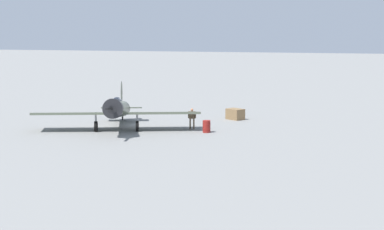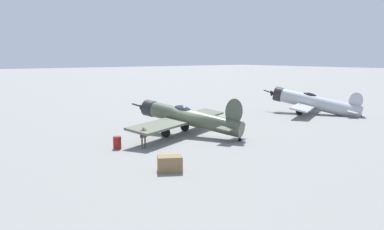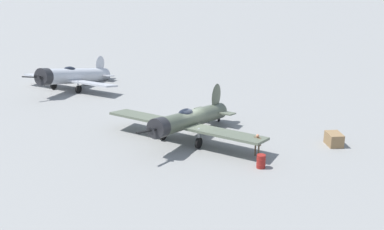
% 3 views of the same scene
% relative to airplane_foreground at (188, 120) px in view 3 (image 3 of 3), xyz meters
% --- Properties ---
extents(ground_plane, '(400.00, 400.00, 0.00)m').
position_rel_airplane_foreground_xyz_m(ground_plane, '(-0.21, 0.48, -1.55)').
color(ground_plane, gray).
extents(airplane_foreground, '(12.53, 10.55, 3.49)m').
position_rel_airplane_foreground_xyz_m(airplane_foreground, '(0.00, 0.00, 0.00)').
color(airplane_foreground, '#4C5442').
rests_on(airplane_foreground, ground_plane).
extents(airplane_mid_apron, '(10.81, 11.02, 3.49)m').
position_rel_airplane_foreground_xyz_m(airplane_mid_apron, '(-19.40, -1.46, -0.21)').
color(airplane_mid_apron, '#B7BABF').
rests_on(airplane_mid_apron, ground_plane).
extents(ground_crew_mechanic, '(0.62, 0.29, 1.62)m').
position_rel_airplane_foreground_xyz_m(ground_crew_mechanic, '(5.40, 2.05, -0.57)').
color(ground_crew_mechanic, brown).
rests_on(ground_crew_mechanic, ground_plane).
extents(equipment_crate, '(1.74, 1.57, 0.93)m').
position_rel_airplane_foreground_xyz_m(equipment_crate, '(7.12, 8.09, -1.08)').
color(equipment_crate, olive).
rests_on(equipment_crate, ground_plane).
extents(fuel_drum, '(0.62, 0.62, 0.91)m').
position_rel_airplane_foreground_xyz_m(fuel_drum, '(6.98, 0.95, -1.09)').
color(fuel_drum, maroon).
rests_on(fuel_drum, ground_plane).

